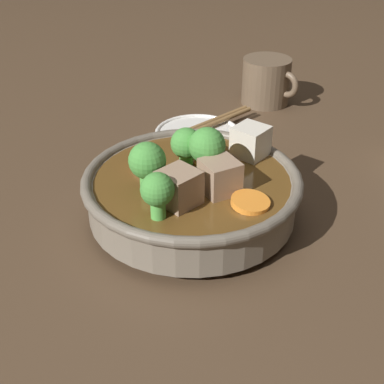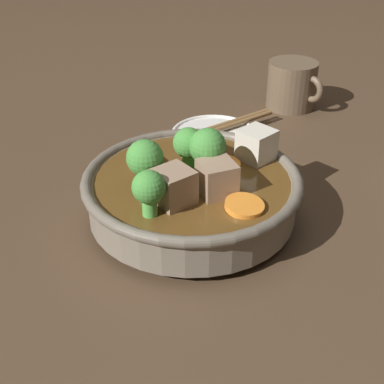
{
  "view_description": "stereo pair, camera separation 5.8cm",
  "coord_description": "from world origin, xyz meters",
  "px_view_note": "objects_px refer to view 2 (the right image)",
  "views": [
    {
      "loc": [
        0.33,
        -0.37,
        0.34
      ],
      "look_at": [
        0.0,
        0.0,
        0.04
      ],
      "focal_mm": 50.0,
      "sensor_mm": 36.0,
      "label": 1
    },
    {
      "loc": [
        0.37,
        -0.33,
        0.34
      ],
      "look_at": [
        0.0,
        0.0,
        0.04
      ],
      "focal_mm": 50.0,
      "sensor_mm": 36.0,
      "label": 2
    }
  ],
  "objects_px": {
    "stirfry_bowl": "(192,189)",
    "dark_mug": "(292,85)",
    "side_saucer": "(214,135)",
    "chopsticks_pair": "(214,129)"
  },
  "relations": [
    {
      "from": "stirfry_bowl",
      "to": "side_saucer",
      "type": "distance_m",
      "value": 0.21
    },
    {
      "from": "stirfry_bowl",
      "to": "dark_mug",
      "type": "distance_m",
      "value": 0.36
    },
    {
      "from": "dark_mug",
      "to": "stirfry_bowl",
      "type": "bearing_deg",
      "value": -68.19
    },
    {
      "from": "dark_mug",
      "to": "chopsticks_pair",
      "type": "relative_size",
      "value": 0.46
    },
    {
      "from": "side_saucer",
      "to": "chopsticks_pair",
      "type": "xyz_separation_m",
      "value": [
        -0.0,
        0.0,
        0.01
      ]
    },
    {
      "from": "side_saucer",
      "to": "dark_mug",
      "type": "xyz_separation_m",
      "value": [
        -0.0,
        0.18,
        0.03
      ]
    },
    {
      "from": "side_saucer",
      "to": "chopsticks_pair",
      "type": "distance_m",
      "value": 0.01
    },
    {
      "from": "chopsticks_pair",
      "to": "dark_mug",
      "type": "bearing_deg",
      "value": 91.57
    },
    {
      "from": "stirfry_bowl",
      "to": "side_saucer",
      "type": "bearing_deg",
      "value": 129.33
    },
    {
      "from": "side_saucer",
      "to": "chopsticks_pair",
      "type": "bearing_deg",
      "value": 135.0
    }
  ]
}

